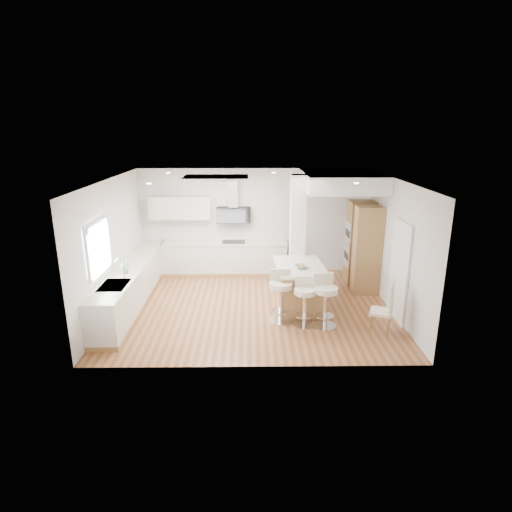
{
  "coord_description": "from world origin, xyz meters",
  "views": [
    {
      "loc": [
        -0.05,
        -8.78,
        3.83
      ],
      "look_at": [
        0.07,
        0.4,
        1.05
      ],
      "focal_mm": 30.0,
      "sensor_mm": 36.0,
      "label": 1
    }
  ],
  "objects_px": {
    "bar_stool_c": "(325,298)",
    "bar_stool_a": "(281,293)",
    "dining_chair": "(386,306)",
    "bar_stool_b": "(305,299)",
    "peninsula": "(299,286)"
  },
  "relations": [
    {
      "from": "bar_stool_a",
      "to": "bar_stool_c",
      "type": "bearing_deg",
      "value": -18.77
    },
    {
      "from": "bar_stool_c",
      "to": "dining_chair",
      "type": "distance_m",
      "value": 1.17
    },
    {
      "from": "bar_stool_a",
      "to": "bar_stool_b",
      "type": "relative_size",
      "value": 1.08
    },
    {
      "from": "bar_stool_c",
      "to": "bar_stool_a",
      "type": "bearing_deg",
      "value": 152.56
    },
    {
      "from": "bar_stool_a",
      "to": "dining_chair",
      "type": "xyz_separation_m",
      "value": [
        1.99,
        -0.54,
        -0.06
      ]
    },
    {
      "from": "bar_stool_b",
      "to": "dining_chair",
      "type": "relative_size",
      "value": 0.97
    },
    {
      "from": "bar_stool_a",
      "to": "bar_stool_c",
      "type": "distance_m",
      "value": 0.89
    },
    {
      "from": "peninsula",
      "to": "bar_stool_c",
      "type": "distance_m",
      "value": 1.09
    },
    {
      "from": "bar_stool_b",
      "to": "bar_stool_c",
      "type": "height_order",
      "value": "bar_stool_c"
    },
    {
      "from": "bar_stool_a",
      "to": "bar_stool_c",
      "type": "relative_size",
      "value": 1.01
    },
    {
      "from": "bar_stool_a",
      "to": "dining_chair",
      "type": "height_order",
      "value": "bar_stool_a"
    },
    {
      "from": "bar_stool_b",
      "to": "dining_chair",
      "type": "bearing_deg",
      "value": -8.49
    },
    {
      "from": "bar_stool_c",
      "to": "dining_chair",
      "type": "relative_size",
      "value": 1.05
    },
    {
      "from": "peninsula",
      "to": "dining_chair",
      "type": "relative_size",
      "value": 1.58
    },
    {
      "from": "bar_stool_c",
      "to": "peninsula",
      "type": "bearing_deg",
      "value": 100.27
    }
  ]
}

